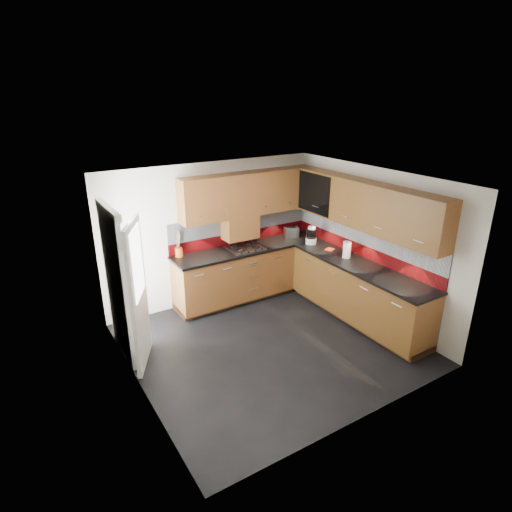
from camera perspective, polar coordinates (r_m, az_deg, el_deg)
room at (r=5.70m, az=2.07°, el=1.08°), size 4.00×3.80×2.64m
base_cabinets at (r=7.22m, az=5.85°, el=-3.62°), size 2.70×3.20×0.95m
countertop at (r=7.02m, az=5.98°, el=-0.11°), size 2.72×3.22×0.04m
backsplash at (r=7.21m, az=6.39°, el=2.93°), size 2.70×3.20×0.54m
upper_cabinets at (r=6.90m, az=7.05°, el=7.49°), size 2.50×3.20×0.72m
extractor_hood at (r=7.31m, az=-2.14°, el=3.88°), size 0.60×0.33×0.40m
glass_cabinet at (r=7.41m, az=8.62°, el=8.57°), size 0.32×0.80×0.66m
back_door at (r=5.85m, az=-16.95°, el=-4.27°), size 0.42×1.19×2.04m
gas_hob at (r=7.28m, az=-1.46°, el=1.10°), size 0.58×0.51×0.04m
utensil_pot at (r=7.01m, az=-10.25°, el=0.65°), size 0.12×0.12×0.43m
toaster at (r=7.87m, az=4.73°, el=3.18°), size 0.30×0.24×0.19m
food_processor at (r=7.54m, az=7.37°, el=2.68°), size 0.19×0.19×0.31m
paper_towel at (r=7.01m, az=12.02°, el=0.83°), size 0.13×0.13×0.27m
orange_cloth at (r=7.32m, az=9.81°, el=0.85°), size 0.19×0.18×0.02m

